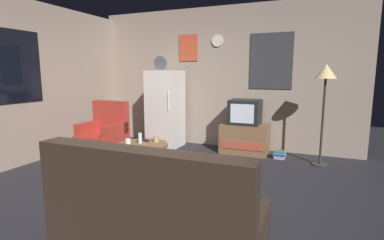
{
  "coord_description": "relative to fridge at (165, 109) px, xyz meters",
  "views": [
    {
      "loc": [
        1.71,
        -3.14,
        1.45
      ],
      "look_at": [
        0.03,
        0.9,
        0.75
      ],
      "focal_mm": 27.44,
      "sensor_mm": 36.0,
      "label": 1
    }
  ],
  "objects": [
    {
      "name": "wall_left_with_window",
      "position": [
        -1.56,
        -1.96,
        0.55
      ],
      "size": [
        0.12,
        5.2,
        2.6
      ],
      "color": "gray",
      "rests_on": "ground_plane"
    },
    {
      "name": "mug_ceramic_white",
      "position": [
        0.35,
        -1.77,
        -0.25
      ],
      "size": [
        0.08,
        0.08,
        0.09
      ],
      "primitive_type": "cylinder",
      "color": "silver",
      "rests_on": "coffee_table"
    },
    {
      "name": "crt_tv",
      "position": [
        1.56,
        0.12,
        0.0
      ],
      "size": [
        0.54,
        0.51,
        0.44
      ],
      "color": "black",
      "rests_on": "tv_stand"
    },
    {
      "name": "tv_stand",
      "position": [
        1.57,
        0.12,
        -0.49
      ],
      "size": [
        0.84,
        0.53,
        0.54
      ],
      "color": "brown",
      "rests_on": "ground_plane"
    },
    {
      "name": "fridge",
      "position": [
        0.0,
        0.0,
        0.0
      ],
      "size": [
        0.6,
        0.62,
        1.77
      ],
      "color": "silver",
      "rests_on": "ground_plane"
    },
    {
      "name": "ground_plane",
      "position": [
        0.99,
        -1.96,
        -0.75
      ],
      "size": [
        12.0,
        12.0,
        0.0
      ],
      "primitive_type": "plane",
      "color": "#232328"
    },
    {
      "name": "wall_with_art",
      "position": [
        0.99,
        0.49,
        0.6
      ],
      "size": [
        5.2,
        0.12,
        2.71
      ],
      "color": "gray",
      "rests_on": "ground_plane"
    },
    {
      "name": "book_stack",
      "position": [
        2.21,
        -0.03,
        -0.68
      ],
      "size": [
        0.21,
        0.17,
        0.14
      ],
      "color": "tan",
      "rests_on": "ground_plane"
    },
    {
      "name": "coffee_table",
      "position": [
        0.49,
        -1.63,
        -0.52
      ],
      "size": [
        0.72,
        0.72,
        0.46
      ],
      "color": "brown",
      "rests_on": "ground_plane"
    },
    {
      "name": "couch",
      "position": [
        1.56,
        -3.16,
        -0.44
      ],
      "size": [
        1.7,
        0.8,
        0.92
      ],
      "color": "#38281E",
      "rests_on": "ground_plane"
    },
    {
      "name": "remote_control",
      "position": [
        0.43,
        -1.46,
        -0.28
      ],
      "size": [
        0.15,
        0.1,
        0.02
      ],
      "primitive_type": "cube",
      "rotation": [
        0.0,
        0.0,
        -0.44
      ],
      "color": "black",
      "rests_on": "coffee_table"
    },
    {
      "name": "armchair",
      "position": [
        -0.66,
        -1.05,
        -0.42
      ],
      "size": [
        0.68,
        0.68,
        0.96
      ],
      "color": "#A52D23",
      "rests_on": "ground_plane"
    },
    {
      "name": "standing_lamp",
      "position": [
        2.84,
        -0.15,
        0.6
      ],
      "size": [
        0.32,
        0.32,
        1.59
      ],
      "color": "#332D28",
      "rests_on": "ground_plane"
    },
    {
      "name": "wine_glass",
      "position": [
        0.44,
        -1.61,
        -0.22
      ],
      "size": [
        0.05,
        0.05,
        0.15
      ],
      "primitive_type": "cylinder",
      "color": "silver",
      "rests_on": "coffee_table"
    },
    {
      "name": "mug_ceramic_tan",
      "position": [
        0.61,
        -1.46,
        -0.25
      ],
      "size": [
        0.08,
        0.08,
        0.09
      ],
      "primitive_type": "cylinder",
      "color": "tan",
      "rests_on": "coffee_table"
    }
  ]
}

